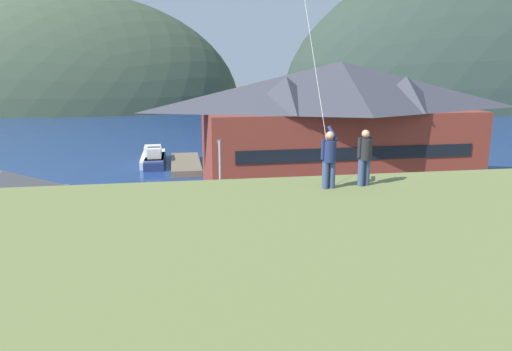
% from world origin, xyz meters
% --- Properties ---
extents(ground_plane, '(600.00, 600.00, 0.00)m').
position_xyz_m(ground_plane, '(0.00, 0.00, 0.00)').
color(ground_plane, '#66604C').
extents(parking_lot_pad, '(40.00, 20.00, 0.10)m').
position_xyz_m(parking_lot_pad, '(0.00, 5.00, 0.05)').
color(parking_lot_pad, slate).
rests_on(parking_lot_pad, ground).
extents(bay_water, '(360.00, 84.00, 0.03)m').
position_xyz_m(bay_water, '(0.00, 60.00, 0.01)').
color(bay_water, navy).
rests_on(bay_water, ground).
extents(far_hill_west_ridge, '(90.19, 47.67, 61.16)m').
position_xyz_m(far_hill_west_ridge, '(-32.31, 116.64, 0.00)').
color(far_hill_west_ridge, '#3D4C38').
rests_on(far_hill_west_ridge, ground).
extents(far_hill_east_peak, '(140.93, 70.10, 90.31)m').
position_xyz_m(far_hill_east_peak, '(95.13, 112.64, 0.00)').
color(far_hill_east_peak, '#2D3D33').
rests_on(far_hill_east_peak, ground).
extents(harbor_lodge, '(26.31, 11.19, 11.54)m').
position_xyz_m(harbor_lodge, '(9.41, 21.05, 6.13)').
color(harbor_lodge, brown).
rests_on(harbor_lodge, ground).
extents(storage_shed_near_lot, '(7.41, 4.88, 5.00)m').
position_xyz_m(storage_shed_near_lot, '(-15.91, 8.90, 2.59)').
color(storage_shed_near_lot, '#474C56').
rests_on(storage_shed_near_lot, ground).
extents(wharf_dock, '(3.20, 11.08, 0.70)m').
position_xyz_m(wharf_dock, '(-4.55, 32.50, 0.35)').
color(wharf_dock, '#70604C').
rests_on(wharf_dock, ground).
extents(moored_boat_wharfside, '(2.67, 8.27, 2.16)m').
position_xyz_m(moored_boat_wharfside, '(-8.24, 35.33, 0.72)').
color(moored_boat_wharfside, silver).
rests_on(moored_boat_wharfside, ground).
extents(moored_boat_outer_mooring, '(2.92, 7.98, 2.16)m').
position_xyz_m(moored_boat_outer_mooring, '(-0.94, 30.16, 0.72)').
color(moored_boat_outer_mooring, '#23564C').
rests_on(moored_boat_outer_mooring, ground).
extents(moored_boat_inner_slip, '(2.31, 6.87, 2.16)m').
position_xyz_m(moored_boat_inner_slip, '(-7.98, 33.68, 0.72)').
color(moored_boat_inner_slip, navy).
rests_on(moored_boat_inner_slip, ground).
extents(parked_car_corner_spot, '(4.22, 2.10, 1.82)m').
position_xyz_m(parked_car_corner_spot, '(-4.54, -0.61, 1.06)').
color(parked_car_corner_spot, black).
rests_on(parked_car_corner_spot, parking_lot_pad).
extents(parked_car_lone_by_shed, '(4.35, 2.37, 1.82)m').
position_xyz_m(parked_car_lone_by_shed, '(11.91, 6.36, 1.06)').
color(parked_car_lone_by_shed, '#236633').
rests_on(parked_car_lone_by_shed, parking_lot_pad).
extents(parked_car_mid_row_far, '(4.29, 2.24, 1.82)m').
position_xyz_m(parked_car_mid_row_far, '(-0.31, 1.44, 1.06)').
color(parked_car_mid_row_far, '#236633').
rests_on(parked_car_mid_row_far, parking_lot_pad).
extents(parked_car_front_row_end, '(4.31, 2.27, 1.82)m').
position_xyz_m(parked_car_front_row_end, '(-3.05, 7.67, 1.06)').
color(parked_car_front_row_end, '#9EA3A8').
rests_on(parked_car_front_row_end, parking_lot_pad).
extents(parked_car_mid_row_center, '(4.33, 2.31, 1.82)m').
position_xyz_m(parked_car_mid_row_center, '(-12.04, 1.48, 1.06)').
color(parked_car_mid_row_center, navy).
rests_on(parked_car_mid_row_center, parking_lot_pad).
extents(parked_car_back_row_right, '(4.28, 2.22, 1.82)m').
position_xyz_m(parked_car_back_row_right, '(-7.25, 5.42, 1.06)').
color(parked_car_back_row_right, slate).
rests_on(parked_car_back_row_right, parking_lot_pad).
extents(parking_light_pole, '(0.24, 0.78, 6.09)m').
position_xyz_m(parking_light_pole, '(-2.67, 10.56, 3.67)').
color(parking_light_pole, '#ADADB2').
rests_on(parking_light_pole, parking_lot_pad).
extents(person_kite_flyer, '(0.52, 0.69, 1.86)m').
position_xyz_m(person_kite_flyer, '(-1.04, -7.74, 8.36)').
color(person_kite_flyer, '#384770').
rests_on(person_kite_flyer, grassy_hill_foreground).
extents(person_companion, '(0.53, 0.40, 1.74)m').
position_xyz_m(person_companion, '(0.14, -7.58, 8.34)').
color(person_companion, '#384770').
rests_on(person_companion, grassy_hill_foreground).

